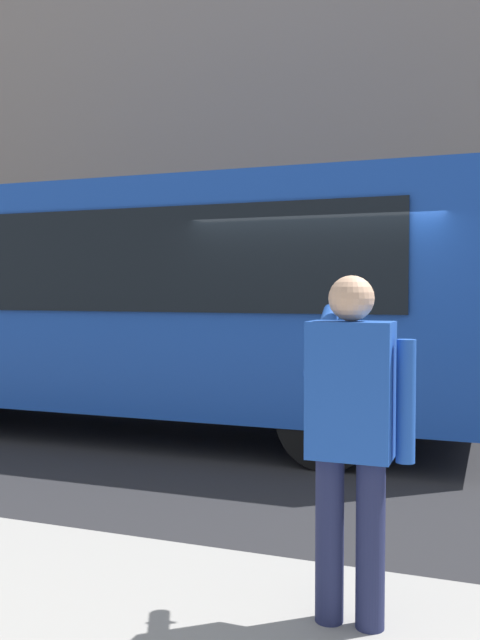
{
  "coord_description": "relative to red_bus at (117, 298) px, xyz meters",
  "views": [
    {
      "loc": [
        -1.71,
        7.5,
        1.78
      ],
      "look_at": [
        1.34,
        -0.66,
        1.41
      ],
      "focal_mm": 39.05,
      "sensor_mm": 36.0,
      "label": 1
    }
  ],
  "objects": [
    {
      "name": "red_bus",
      "position": [
        0.0,
        0.0,
        0.0
      ],
      "size": [
        9.05,
        2.54,
        3.08
      ],
      "color": "#1947AD",
      "rests_on": "ground_plane"
    },
    {
      "name": "pedestrian_photographer",
      "position": [
        -3.95,
        4.51,
        -0.54
      ],
      "size": [
        0.53,
        0.52,
        1.7
      ],
      "color": "#1E2347",
      "rests_on": "sidewalk_curb"
    },
    {
      "name": "ground_plane",
      "position": [
        -2.9,
        0.31,
        -1.68
      ],
      "size": [
        60.0,
        60.0,
        0.0
      ],
      "primitive_type": "plane",
      "color": "#232326"
    },
    {
      "name": "building_facade_far",
      "position": [
        -2.92,
        -6.49,
        4.3
      ],
      "size": [
        28.0,
        1.55,
        12.0
      ],
      "color": "gray",
      "rests_on": "ground_plane"
    }
  ]
}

